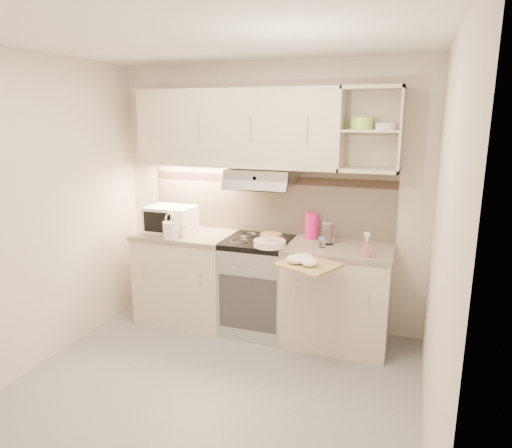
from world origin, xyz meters
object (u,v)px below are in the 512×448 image
glass_jar (328,233)px  plate_stack (270,243)px  microwave (171,219)px  pink_pitcher (312,226)px  cutting_board (309,265)px  watering_can (171,229)px  electric_range (258,285)px  spray_bottle (367,247)px

glass_jar → plate_stack: bearing=-153.0°
microwave → pink_pitcher: size_ratio=1.88×
plate_stack → cutting_board: 0.53m
watering_can → electric_range: bearing=28.7°
glass_jar → spray_bottle: 0.46m
microwave → cutting_board: bearing=-17.1°
watering_can → plate_stack: (0.95, 0.04, -0.06)m
pink_pitcher → glass_jar: 0.23m
pink_pitcher → spray_bottle: pink_pitcher is taller
electric_range → plate_stack: plate_stack is taller
watering_can → plate_stack: 0.95m
spray_bottle → pink_pitcher: bearing=125.4°
cutting_board → plate_stack: bearing=166.5°
microwave → plate_stack: microwave is taller
plate_stack → cutting_board: (0.42, -0.31, -0.06)m
microwave → cutting_board: 1.58m
plate_stack → spray_bottle: bearing=-2.8°
microwave → watering_can: microwave is taller
microwave → spray_bottle: microwave is taller
electric_range → cutting_board: (0.59, -0.49, 0.42)m
plate_stack → glass_jar: bearing=27.0°
glass_jar → spray_bottle: spray_bottle is taller
watering_can → glass_jar: size_ratio=1.35×
electric_range → plate_stack: 0.54m
electric_range → cutting_board: electric_range is taller
glass_jar → electric_range: bearing=-174.9°
electric_range → plate_stack: size_ratio=3.19×
electric_range → glass_jar: size_ratio=4.34×
microwave → spray_bottle: bearing=-5.5°
spray_bottle → cutting_board: spray_bottle is taller
microwave → pink_pitcher: microwave is taller
microwave → pink_pitcher: 1.38m
watering_can → cutting_board: watering_can is taller
pink_pitcher → spray_bottle: bearing=-58.1°
glass_jar → watering_can: bearing=-168.8°
electric_range → spray_bottle: bearing=-12.4°
cutting_board → glass_jar: bearing=108.5°
watering_can → pink_pitcher: bearing=31.6°
spray_bottle → glass_jar: bearing=125.9°
electric_range → spray_bottle: (1.00, -0.22, 0.53)m
spray_bottle → cutting_board: 0.50m
glass_jar → spray_bottle: bearing=-37.2°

